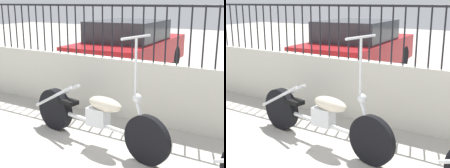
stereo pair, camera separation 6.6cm
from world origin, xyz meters
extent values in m
cube|color=beige|center=(0.00, 2.95, 0.49)|extent=(8.99, 0.18, 0.97)
cylinder|color=black|center=(-3.49, 2.95, 1.40)|extent=(0.02, 0.02, 0.85)
cylinder|color=black|center=(-3.30, 2.95, 1.40)|extent=(0.02, 0.02, 0.85)
cylinder|color=black|center=(-3.12, 2.95, 1.40)|extent=(0.02, 0.02, 0.85)
cylinder|color=black|center=(-2.94, 2.95, 1.40)|extent=(0.02, 0.02, 0.85)
cylinder|color=black|center=(-2.75, 2.95, 1.40)|extent=(0.02, 0.02, 0.85)
cylinder|color=black|center=(-2.57, 2.95, 1.40)|extent=(0.02, 0.02, 0.85)
cylinder|color=black|center=(-2.38, 2.95, 1.40)|extent=(0.02, 0.02, 0.85)
cylinder|color=black|center=(-2.20, 2.95, 1.40)|extent=(0.02, 0.02, 0.85)
cylinder|color=black|center=(-2.02, 2.95, 1.40)|extent=(0.02, 0.02, 0.85)
cylinder|color=black|center=(-1.83, 2.95, 1.40)|extent=(0.02, 0.02, 0.85)
cylinder|color=black|center=(-1.65, 2.95, 1.40)|extent=(0.02, 0.02, 0.85)
cylinder|color=black|center=(-1.47, 2.95, 1.40)|extent=(0.02, 0.02, 0.85)
cylinder|color=black|center=(-1.28, 2.95, 1.40)|extent=(0.02, 0.02, 0.85)
cylinder|color=black|center=(-1.10, 2.95, 1.40)|extent=(0.02, 0.02, 0.85)
cylinder|color=black|center=(-0.92, 2.95, 1.40)|extent=(0.02, 0.02, 0.85)
cylinder|color=black|center=(-0.73, 2.95, 1.40)|extent=(0.02, 0.02, 0.85)
cylinder|color=black|center=(-0.55, 2.95, 1.40)|extent=(0.02, 0.02, 0.85)
cylinder|color=black|center=(-0.37, 2.95, 1.40)|extent=(0.02, 0.02, 0.85)
cylinder|color=black|center=(-0.18, 2.95, 1.40)|extent=(0.02, 0.02, 0.85)
cylinder|color=black|center=(0.00, 2.95, 1.40)|extent=(0.02, 0.02, 0.85)
cylinder|color=black|center=(0.18, 2.95, 1.40)|extent=(0.02, 0.02, 0.85)
cylinder|color=black|center=(0.37, 2.95, 1.40)|extent=(0.02, 0.02, 0.85)
cylinder|color=black|center=(0.55, 2.95, 1.40)|extent=(0.02, 0.02, 0.85)
cylinder|color=black|center=(0.73, 2.95, 1.40)|extent=(0.02, 0.02, 0.85)
cylinder|color=black|center=(0.00, 2.95, 1.81)|extent=(8.99, 0.04, 0.04)
cylinder|color=black|center=(0.31, 1.71, 0.30)|extent=(0.62, 0.18, 0.61)
cylinder|color=black|center=(-1.32, 1.97, 0.30)|extent=(0.63, 0.23, 0.62)
cylinder|color=silver|center=(-0.51, 1.84, 0.30)|extent=(1.51, 0.30, 0.06)
cube|color=silver|center=(-0.46, 1.83, 0.40)|extent=(0.28, 0.18, 0.24)
ellipsoid|color=beige|center=(-0.34, 1.81, 0.60)|extent=(0.55, 0.28, 0.18)
cube|color=black|center=(-1.03, 1.93, 0.48)|extent=(0.30, 0.20, 0.06)
cylinder|color=silver|center=(0.22, 1.72, 0.55)|extent=(0.23, 0.08, 0.51)
sphere|color=silver|center=(0.16, 1.73, 0.78)|extent=(0.11, 0.11, 0.11)
cylinder|color=silver|center=(0.13, 1.74, 1.15)|extent=(0.03, 0.03, 0.68)
cylinder|color=silver|center=(0.13, 1.74, 1.49)|extent=(0.11, 0.52, 0.03)
cylinder|color=silver|center=(-1.28, 1.90, 0.52)|extent=(0.82, 0.18, 0.47)
cylinder|color=silver|center=(-1.26, 2.03, 0.52)|extent=(0.82, 0.18, 0.47)
cylinder|color=black|center=(-3.02, 7.00, 0.32)|extent=(0.16, 0.65, 0.64)
cylinder|color=black|center=(-1.35, 7.14, 0.32)|extent=(0.16, 0.65, 0.64)
cylinder|color=black|center=(-2.82, 4.51, 0.32)|extent=(0.16, 0.65, 0.64)
cylinder|color=black|center=(-1.15, 4.65, 0.32)|extent=(0.16, 0.65, 0.64)
cube|color=#AD191E|center=(-2.08, 5.83, 0.57)|extent=(2.11, 4.16, 0.67)
cube|color=#2D3338|center=(-2.07, 5.63, 1.16)|extent=(1.76, 2.06, 0.50)
camera|label=1|loc=(1.70, -1.35, 1.87)|focal=50.00mm
camera|label=2|loc=(1.76, -1.32, 1.87)|focal=50.00mm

